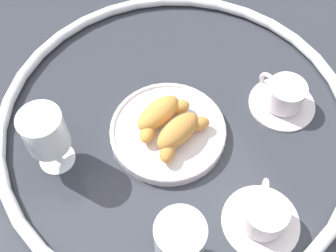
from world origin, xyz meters
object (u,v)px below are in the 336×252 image
Objects in this scene: croissant_large at (160,115)px; coffee_cup_far at (263,216)px; pastry_plate at (168,131)px; coffee_cup_near at (284,97)px; croissant_small at (179,133)px; juice_glass_left at (45,133)px; juice_glass_right at (180,240)px.

coffee_cup_far is at bearing 104.96° from croissant_large.
pastry_plate is 0.25m from coffee_cup_near.
coffee_cup_far reaches higher than pastry_plate.
juice_glass_left is at bearing -18.97° from croissant_small.
pastry_plate is at bearing -74.40° from croissant_small.
croissant_small is at bearing 161.03° from juice_glass_left.
juice_glass_left is at bearing -6.30° from croissant_large.
croissant_large is at bearing -75.22° from pastry_plate.
pastry_plate is at bearing -9.82° from coffee_cup_near.
juice_glass_right is at bearing 61.98° from croissant_small.
pastry_plate is at bearing 167.70° from juice_glass_left.
croissant_small reaches higher than pastry_plate.
croissant_large is at bearing -109.66° from juice_glass_right.
croissant_small is 0.24m from juice_glass_left.
pastry_plate is at bearing 104.78° from croissant_large.
pastry_plate is 1.67× the size of coffee_cup_near.
croissant_large is 0.93× the size of juice_glass_right.
pastry_plate is 1.74× the size of croissant_large.
coffee_cup_far is at bearing 134.60° from juice_glass_left.
pastry_plate is 0.25m from juice_glass_right.
juice_glass_left is at bearing -10.98° from coffee_cup_near.
pastry_plate is 1.75× the size of croissant_small.
pastry_plate is 0.04m from croissant_large.
coffee_cup_far is at bearing 104.89° from croissant_small.
coffee_cup_far is (0.18, 0.19, 0.00)m from coffee_cup_near.
pastry_plate is 0.04m from croissant_small.
juice_glass_right is (0.09, 0.24, 0.05)m from croissant_large.
juice_glass_right reaches higher than coffee_cup_far.
croissant_large is 0.93× the size of juice_glass_left.
coffee_cup_far is 0.17m from juice_glass_right.
coffee_cup_near is at bearing 169.02° from juice_glass_left.
juice_glass_left is at bearing -45.40° from coffee_cup_far.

